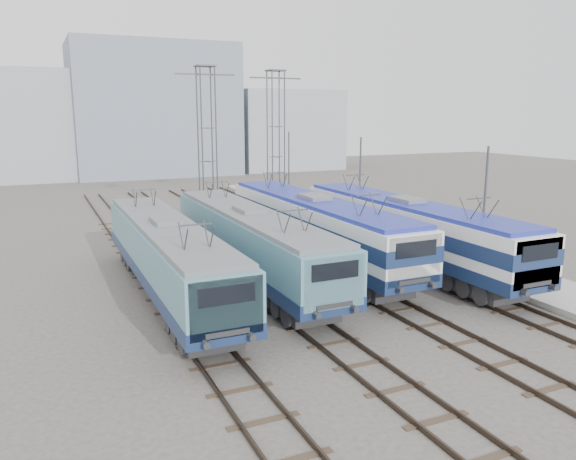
# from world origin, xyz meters

# --- Properties ---
(ground) EXTENTS (160.00, 160.00, 0.00)m
(ground) POSITION_xyz_m (0.00, 0.00, 0.00)
(ground) COLOR #514C47
(platform) EXTENTS (4.00, 70.00, 0.30)m
(platform) POSITION_xyz_m (10.20, 8.00, 0.15)
(platform) COLOR #9E9E99
(platform) RESTS_ON ground
(locomotive_far_left) EXTENTS (2.81, 17.74, 3.34)m
(locomotive_far_left) POSITION_xyz_m (-6.75, 5.79, 2.21)
(locomotive_far_left) COLOR navy
(locomotive_far_left) RESTS_ON ground
(locomotive_center_left) EXTENTS (2.85, 18.03, 3.39)m
(locomotive_center_left) POSITION_xyz_m (-2.25, 6.81, 2.25)
(locomotive_center_left) COLOR navy
(locomotive_center_left) RESTS_ON ground
(locomotive_center_right) EXTENTS (2.99, 18.90, 3.55)m
(locomotive_center_right) POSITION_xyz_m (2.25, 8.38, 2.40)
(locomotive_center_right) COLOR navy
(locomotive_center_right) RESTS_ON ground
(locomotive_far_right) EXTENTS (2.93, 18.51, 3.48)m
(locomotive_far_right) POSITION_xyz_m (6.75, 5.82, 2.36)
(locomotive_far_right) COLOR navy
(locomotive_far_right) RESTS_ON ground
(catenary_tower_west) EXTENTS (4.50, 1.20, 12.00)m
(catenary_tower_west) POSITION_xyz_m (0.00, 22.00, 6.64)
(catenary_tower_west) COLOR #3F4247
(catenary_tower_west) RESTS_ON ground
(catenary_tower_east) EXTENTS (4.50, 1.20, 12.00)m
(catenary_tower_east) POSITION_xyz_m (6.50, 24.00, 6.64)
(catenary_tower_east) COLOR #3F4247
(catenary_tower_east) RESTS_ON ground
(mast_front) EXTENTS (0.12, 0.12, 7.00)m
(mast_front) POSITION_xyz_m (8.60, 2.00, 3.50)
(mast_front) COLOR #3F4247
(mast_front) RESTS_ON ground
(mast_mid) EXTENTS (0.12, 0.12, 7.00)m
(mast_mid) POSITION_xyz_m (8.60, 14.00, 3.50)
(mast_mid) COLOR #3F4247
(mast_mid) RESTS_ON ground
(mast_rear) EXTENTS (0.12, 0.12, 7.00)m
(mast_rear) POSITION_xyz_m (8.60, 26.00, 3.50)
(mast_rear) COLOR #3F4247
(mast_rear) RESTS_ON ground
(safety_cone) EXTENTS (0.29, 0.29, 0.57)m
(safety_cone) POSITION_xyz_m (9.86, -0.96, 0.58)
(safety_cone) COLOR #DA4E20
(safety_cone) RESTS_ON platform
(building_west) EXTENTS (18.00, 12.00, 14.00)m
(building_west) POSITION_xyz_m (-14.00, 62.00, 7.00)
(building_west) COLOR #969EA7
(building_west) RESTS_ON ground
(building_center) EXTENTS (22.00, 14.00, 18.00)m
(building_center) POSITION_xyz_m (4.00, 62.00, 9.00)
(building_center) COLOR gray
(building_center) RESTS_ON ground
(building_east) EXTENTS (16.00, 12.00, 12.00)m
(building_east) POSITION_xyz_m (24.00, 62.00, 6.00)
(building_east) COLOR #969EA7
(building_east) RESTS_ON ground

